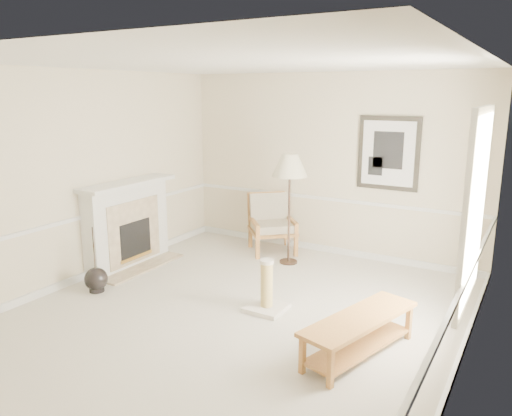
{
  "coord_description": "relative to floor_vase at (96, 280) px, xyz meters",
  "views": [
    {
      "loc": [
        2.99,
        -4.69,
        2.6
      ],
      "look_at": [
        -0.16,
        0.7,
        1.14
      ],
      "focal_mm": 35.0,
      "sensor_mm": 36.0,
      "label": 1
    }
  ],
  "objects": [
    {
      "name": "scratching_post",
      "position": [
        2.24,
        0.63,
        0.04
      ],
      "size": [
        0.46,
        0.46,
        0.65
      ],
      "rotation": [
        0.0,
        0.0,
        -0.0
      ],
      "color": "white",
      "rests_on": "ground"
    },
    {
      "name": "fireplace",
      "position": [
        -0.36,
        0.99,
        0.48
      ],
      "size": [
        0.64,
        1.64,
        1.31
      ],
      "color": "white",
      "rests_on": "ground"
    },
    {
      "name": "floor_lamp",
      "position": [
        1.69,
        2.32,
        1.32
      ],
      "size": [
        0.64,
        0.64,
        1.7
      ],
      "rotation": [
        0.0,
        0.0,
        -0.23
      ],
      "color": "black",
      "rests_on": "ground"
    },
    {
      "name": "ground",
      "position": [
        1.98,
        0.39,
        -0.16
      ],
      "size": [
        5.5,
        5.5,
        0.0
      ],
      "primitive_type": "plane",
      "color": "silver",
      "rests_on": "ground"
    },
    {
      "name": "armchair",
      "position": [
        1.14,
        2.76,
        0.35
      ],
      "size": [
        1.04,
        1.04,
        0.95
      ],
      "rotation": [
        0.0,
        0.0,
        0.73
      ],
      "color": "#A87E36",
      "rests_on": "ground"
    },
    {
      "name": "room",
      "position": [
        2.12,
        0.47,
        1.7
      ],
      "size": [
        5.04,
        5.54,
        2.92
      ],
      "color": "beige",
      "rests_on": "ground"
    },
    {
      "name": "bench",
      "position": [
        3.56,
        0.17,
        0.11
      ],
      "size": [
        0.83,
        1.53,
        0.42
      ],
      "rotation": [
        0.0,
        0.0,
        -0.29
      ],
      "color": "#A87E36",
      "rests_on": "ground"
    },
    {
      "name": "floor_vase",
      "position": [
        0.0,
        0.0,
        0.0
      ],
      "size": [
        0.31,
        0.31,
        0.9
      ],
      "rotation": [
        0.0,
        0.0,
        0.33
      ],
      "color": "black",
      "rests_on": "ground"
    }
  ]
}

